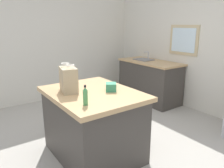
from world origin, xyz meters
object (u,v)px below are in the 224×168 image
(kitchen_island, at_px, (93,124))
(bottle, at_px, (85,96))
(small_box, at_px, (111,87))
(shopping_bag, at_px, (68,80))

(kitchen_island, distance_m, bottle, 0.71)
(small_box, bearing_deg, bottle, -62.91)
(shopping_bag, bearing_deg, small_box, 59.47)
(kitchen_island, bearing_deg, small_box, 62.58)
(kitchen_island, xyz_separation_m, bottle, (0.37, -0.30, 0.53))
(shopping_bag, distance_m, bottle, 0.53)
(kitchen_island, height_order, small_box, small_box)
(kitchen_island, bearing_deg, shopping_bag, -123.03)
(small_box, height_order, bottle, bottle)
(kitchen_island, distance_m, small_box, 0.54)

